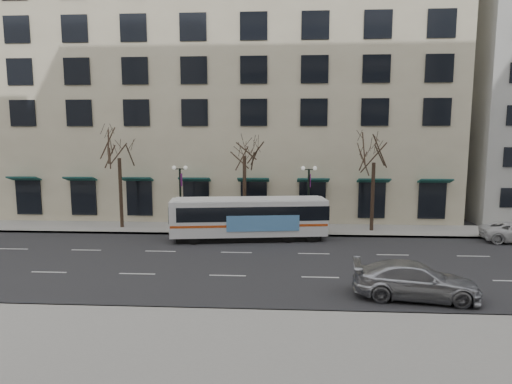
# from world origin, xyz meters

# --- Properties ---
(ground) EXTENTS (160.00, 160.00, 0.00)m
(ground) POSITION_xyz_m (0.00, 0.00, 0.00)
(ground) COLOR black
(ground) RESTS_ON ground
(sidewalk_far) EXTENTS (80.00, 4.00, 0.15)m
(sidewalk_far) POSITION_xyz_m (5.00, 9.00, 0.07)
(sidewalk_far) COLOR gray
(sidewalk_far) RESTS_ON ground
(building_hotel) EXTENTS (40.00, 20.00, 24.00)m
(building_hotel) POSITION_xyz_m (-2.00, 21.00, 12.00)
(building_hotel) COLOR #B5A98A
(building_hotel) RESTS_ON ground
(tree_far_left) EXTENTS (3.60, 3.60, 8.34)m
(tree_far_left) POSITION_xyz_m (-10.00, 8.80, 6.70)
(tree_far_left) COLOR black
(tree_far_left) RESTS_ON ground
(tree_far_mid) EXTENTS (3.60, 3.60, 8.55)m
(tree_far_mid) POSITION_xyz_m (0.00, 8.80, 6.91)
(tree_far_mid) COLOR black
(tree_far_mid) RESTS_ON ground
(tree_far_right) EXTENTS (3.60, 3.60, 8.06)m
(tree_far_right) POSITION_xyz_m (10.00, 8.80, 6.42)
(tree_far_right) COLOR black
(tree_far_right) RESTS_ON ground
(lamp_post_left) EXTENTS (1.22, 0.45, 5.21)m
(lamp_post_left) POSITION_xyz_m (-4.99, 8.20, 2.94)
(lamp_post_left) COLOR black
(lamp_post_left) RESTS_ON ground
(lamp_post_right) EXTENTS (1.22, 0.45, 5.21)m
(lamp_post_right) POSITION_xyz_m (5.01, 8.20, 2.94)
(lamp_post_right) COLOR black
(lamp_post_right) RESTS_ON ground
(city_bus) EXTENTS (11.44, 3.89, 3.04)m
(city_bus) POSITION_xyz_m (0.64, 5.81, 1.66)
(city_bus) COLOR silver
(city_bus) RESTS_ON ground
(silver_car) EXTENTS (5.97, 3.03, 1.66)m
(silver_car) POSITION_xyz_m (9.16, -4.91, 0.83)
(silver_car) COLOR #AAABB2
(silver_car) RESTS_ON ground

